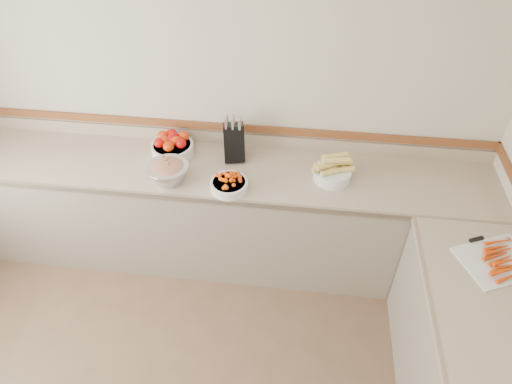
# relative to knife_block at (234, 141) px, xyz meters

# --- Properties ---
(back_wall) EXTENTS (4.00, 0.00, 4.00)m
(back_wall) POSITION_rel_knife_block_xyz_m (-0.13, 0.18, 0.26)
(back_wall) COLOR beige
(back_wall) RESTS_ON ground_plane
(counter_back) EXTENTS (4.00, 0.65, 1.08)m
(counter_back) POSITION_rel_knife_block_xyz_m (-0.13, -0.14, -0.59)
(counter_back) COLOR tan
(counter_back) RESTS_ON ground_plane
(knife_block) EXTENTS (0.18, 0.20, 0.36)m
(knife_block) POSITION_rel_knife_block_xyz_m (0.00, 0.00, 0.00)
(knife_block) COLOR black
(knife_block) RESTS_ON counter_back
(tomato_bowl) EXTENTS (0.31, 0.31, 0.15)m
(tomato_bowl) POSITION_rel_knife_block_xyz_m (-0.46, -0.00, -0.07)
(tomato_bowl) COLOR silver
(tomato_bowl) RESTS_ON counter_back
(cherry_tomato_bowl) EXTENTS (0.25, 0.25, 0.14)m
(cherry_tomato_bowl) POSITION_rel_knife_block_xyz_m (0.02, -0.35, -0.10)
(cherry_tomato_bowl) COLOR silver
(cherry_tomato_bowl) RESTS_ON counter_back
(corn_bowl) EXTENTS (0.29, 0.26, 0.19)m
(corn_bowl) POSITION_rel_knife_block_xyz_m (0.71, -0.15, -0.08)
(corn_bowl) COLOR silver
(corn_bowl) RESTS_ON counter_back
(rhubarb_bowl) EXTENTS (0.29, 0.29, 0.16)m
(rhubarb_bowl) POSITION_rel_knife_block_xyz_m (-0.40, -0.32, -0.06)
(rhubarb_bowl) COLOR #B2B2BA
(rhubarb_bowl) RESTS_ON counter_back
(cutting_board) EXTENTS (0.51, 0.46, 0.06)m
(cutting_board) POSITION_rel_knife_block_xyz_m (1.65, -0.79, -0.13)
(cutting_board) COLOR silver
(cutting_board) RESTS_ON counter_right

